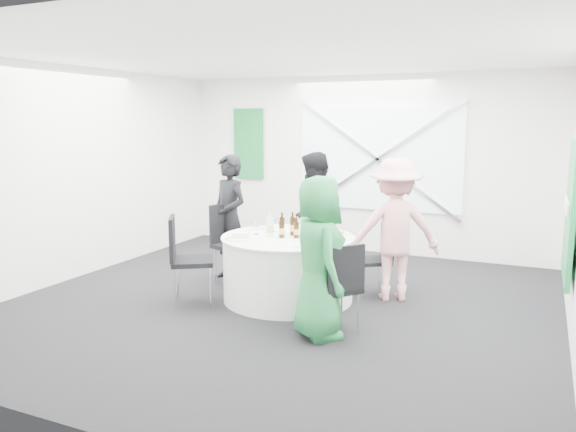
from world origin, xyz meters
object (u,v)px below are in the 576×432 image
at_px(person_woman_green, 319,257).
at_px(person_man_back, 313,215).
at_px(person_man_back_left, 229,218).
at_px(chair_back, 315,239).
at_px(banquet_table, 288,268).
at_px(chair_front_right, 340,281).
at_px(green_water_bottle, 305,226).
at_px(person_woman_pink, 394,230).
at_px(chair_back_right, 378,254).
at_px(chair_front_left, 184,253).
at_px(clear_water_bottle, 270,227).
at_px(chair_back_left, 230,237).

bearing_deg(person_woman_green, person_man_back, -15.41).
bearing_deg(person_woman_green, person_man_back_left, 13.57).
height_order(chair_back, person_woman_green, person_woman_green).
height_order(banquet_table, chair_front_right, chair_front_right).
bearing_deg(green_water_bottle, person_woman_pink, 26.40).
bearing_deg(chair_back_right, chair_back, -146.75).
relative_size(chair_back, person_woman_pink, 0.54).
height_order(chair_back_right, chair_front_left, chair_front_left).
height_order(chair_front_left, green_water_bottle, green_water_bottle).
distance_m(chair_back_right, chair_front_right, 1.45).
relative_size(chair_front_right, person_woman_pink, 0.55).
height_order(green_water_bottle, clear_water_bottle, green_water_bottle).
distance_m(chair_front_right, person_woman_pink, 1.38).
height_order(chair_back_left, chair_front_right, chair_back_left).
xyz_separation_m(chair_back, chair_front_left, (-0.96, -1.67, 0.08)).
bearing_deg(person_woman_pink, chair_back, -47.92).
xyz_separation_m(chair_front_right, green_water_bottle, (-0.74, 0.86, 0.35)).
distance_m(chair_back_right, chair_front_left, 2.32).
bearing_deg(person_woman_green, clear_water_bottle, 9.73).
bearing_deg(person_man_back_left, banquet_table, 0.00).
height_order(chair_back_right, person_woman_green, person_woman_green).
distance_m(person_man_back_left, person_man_back, 1.12).
xyz_separation_m(chair_front_right, chair_front_left, (-1.94, 0.16, 0.06)).
height_order(banquet_table, person_man_back, person_man_back).
relative_size(chair_back, chair_back_left, 0.88).
relative_size(banquet_table, person_woman_pink, 0.93).
bearing_deg(person_woman_green, chair_back_left, 14.92).
height_order(person_man_back, green_water_bottle, person_man_back).
relative_size(chair_back, chair_back_right, 1.06).
xyz_separation_m(chair_back_right, green_water_bottle, (-0.73, -0.59, 0.39)).
bearing_deg(chair_back, banquet_table, -90.00).
height_order(chair_front_right, person_woman_pink, person_woman_pink).
distance_m(chair_back, chair_back_left, 1.15).
relative_size(chair_back_right, clear_water_bottle, 2.95).
bearing_deg(chair_front_right, person_man_back_left, -81.56).
bearing_deg(green_water_bottle, chair_back_left, 166.37).
height_order(person_woman_pink, green_water_bottle, person_woman_pink).
xyz_separation_m(person_man_back, clear_water_bottle, (-0.08, -1.14, 0.03)).
height_order(person_man_back, person_woman_green, person_man_back).
bearing_deg(person_man_back, chair_back_left, -57.08).
relative_size(chair_front_left, clear_water_bottle, 3.54).
height_order(person_man_back_left, person_woman_green, person_man_back_left).
height_order(chair_back_left, person_man_back, person_man_back).
bearing_deg(person_woman_green, chair_front_right, -94.28).
bearing_deg(banquet_table, chair_back_left, 160.92).
relative_size(chair_front_left, person_woman_pink, 0.61).
distance_m(chair_back, green_water_bottle, 1.07).
height_order(chair_front_right, clear_water_bottle, clear_water_bottle).
height_order(chair_front_right, green_water_bottle, green_water_bottle).
distance_m(chair_front_right, chair_front_left, 1.95).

